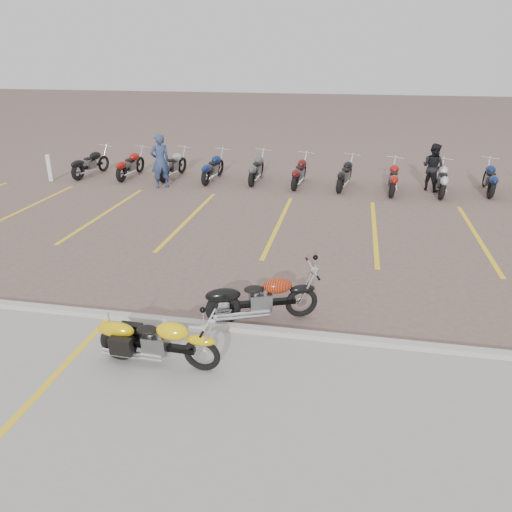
{
  "coord_description": "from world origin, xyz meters",
  "views": [
    {
      "loc": [
        1.95,
        -9.5,
        4.66
      ],
      "look_at": [
        0.16,
        -0.26,
        0.75
      ],
      "focal_mm": 35.0,
      "sensor_mm": 36.0,
      "label": 1
    }
  ],
  "objects": [
    {
      "name": "parking_stripes",
      "position": [
        0.0,
        4.0,
        0.0
      ],
      "size": [
        38.0,
        5.5,
        0.01
      ],
      "primitive_type": null,
      "color": "yellow",
      "rests_on": "ground"
    },
    {
      "name": "person_b",
      "position": [
        4.75,
        8.74,
        0.83
      ],
      "size": [
        1.02,
        1.0,
        1.66
      ],
      "primitive_type": "imported",
      "rotation": [
        0.0,
        0.0,
        2.45
      ],
      "color": "black",
      "rests_on": "ground"
    },
    {
      "name": "ground",
      "position": [
        0.0,
        0.0,
        0.0
      ],
      "size": [
        100.0,
        100.0,
        0.0
      ],
      "primitive_type": "plane",
      "color": "#735952",
      "rests_on": "ground"
    },
    {
      "name": "yellow_cruiser",
      "position": [
        -0.86,
        -3.22,
        0.41
      ],
      "size": [
        2.02,
        0.31,
        0.83
      ],
      "rotation": [
        0.1,
        0.0,
        -0.04
      ],
      "color": "black",
      "rests_on": "ground"
    },
    {
      "name": "bg_bike_row",
      "position": [
        0.87,
        8.47,
        0.55
      ],
      "size": [
        18.99,
        2.05,
        1.1
      ],
      "color": "black",
      "rests_on": "ground"
    },
    {
      "name": "concrete_apron",
      "position": [
        0.0,
        -4.5,
        0.01
      ],
      "size": [
        60.0,
        5.0,
        0.01
      ],
      "primitive_type": "cube",
      "color": "#9E9B93",
      "rests_on": "ground"
    },
    {
      "name": "curb",
      "position": [
        0.0,
        -2.0,
        0.06
      ],
      "size": [
        60.0,
        0.18,
        0.12
      ],
      "primitive_type": "cube",
      "color": "#ADAAA3",
      "rests_on": "ground"
    },
    {
      "name": "apron_stripe",
      "position": [
        -2.3,
        -4.5,
        0.01
      ],
      "size": [
        0.12,
        5.0,
        0.0
      ],
      "primitive_type": "cube",
      "color": "yellow",
      "rests_on": "concrete_apron"
    },
    {
      "name": "person_a",
      "position": [
        -4.81,
        7.28,
        0.96
      ],
      "size": [
        0.84,
        0.79,
        1.92
      ],
      "primitive_type": "imported",
      "rotation": [
        0.0,
        0.0,
        3.78
      ],
      "color": "navy",
      "rests_on": "ground"
    },
    {
      "name": "flame_cruiser",
      "position": [
        0.48,
        -1.55,
        0.43
      ],
      "size": [
        2.0,
        0.87,
        0.86
      ],
      "rotation": [
        0.06,
        0.0,
        0.37
      ],
      "color": "black",
      "rests_on": "ground"
    },
    {
      "name": "bollard",
      "position": [
        -9.31,
        7.4,
        0.5
      ],
      "size": [
        0.17,
        0.17,
        1.0
      ],
      "primitive_type": "cube",
      "rotation": [
        0.0,
        0.0,
        0.18
      ],
      "color": "silver",
      "rests_on": "ground"
    }
  ]
}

